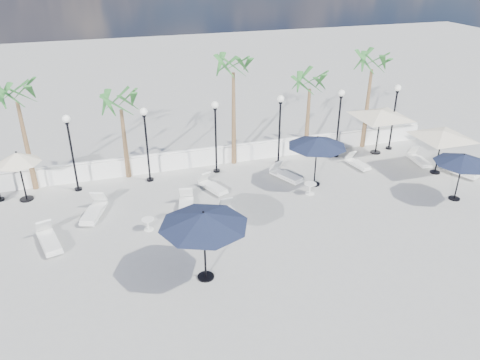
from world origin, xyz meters
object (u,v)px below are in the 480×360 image
object	(u,v)px
lounger_7	(358,163)
parasol_navy_right	(463,159)
lounger_4	(186,206)
lounger_5	(286,175)
lounger_3	(231,215)
lounger_1	(94,211)
parasol_cream_sq_b	(381,110)
lounger_8	(459,170)
lounger_2	(213,186)
parasol_navy_left	(204,219)
lounger_0	(49,240)
lounger_6	(419,159)
parasol_navy_mid	(317,142)
parasol_cream_sq_a	(443,131)
parasol_cream_small	(17,159)

from	to	relation	value
lounger_7	parasol_navy_right	world-z (taller)	parasol_navy_right
lounger_4	lounger_7	distance (m)	9.99
lounger_5	lounger_3	bearing A→B (deg)	-166.39
lounger_1	parasol_cream_sq_b	xyz separation A→B (m)	(15.74, 2.53, 2.31)
lounger_1	lounger_4	world-z (taller)	lounger_1
lounger_8	parasol_cream_sq_b	bearing A→B (deg)	100.66
lounger_2	parasol_navy_left	xyz separation A→B (m)	(-1.92, -6.47, 2.21)
lounger_0	lounger_7	distance (m)	15.82
lounger_8	parasol_cream_sq_b	world-z (taller)	parasol_cream_sq_b
lounger_0	lounger_6	world-z (taller)	lounger_0
lounger_3	parasol_navy_right	world-z (taller)	parasol_navy_right
lounger_0	lounger_1	size ratio (longest dim) A/B	0.97
parasol_navy_mid	parasol_cream_sq_a	distance (m)	6.72
lounger_1	lounger_8	distance (m)	18.36
lounger_3	parasol_cream_sq_a	xyz separation A→B (m)	(11.60, 1.30, 2.10)
lounger_1	parasol_navy_right	bearing A→B (deg)	7.78
lounger_2	lounger_3	bearing A→B (deg)	-110.37
lounger_4	parasol_navy_mid	distance (m)	6.98
lounger_0	parasol_navy_right	bearing A→B (deg)	-19.83
lounger_1	parasol_cream_sq_b	bearing A→B (deg)	28.88
lounger_5	lounger_6	distance (m)	7.75
lounger_0	parasol_navy_right	distance (m)	18.20
lounger_4	parasol_cream_sq_b	xyz separation A→B (m)	(11.79, 3.27, 2.32)
lounger_0	parasol_cream_sq_a	distance (m)	19.20
lounger_6	lounger_7	bearing A→B (deg)	176.83
lounger_1	lounger_5	size ratio (longest dim) A/B	1.09
lounger_6	parasol_navy_right	bearing A→B (deg)	-96.97
lounger_8	parasol_cream_small	world-z (taller)	parasol_cream_small
lounger_2	parasol_cream_small	world-z (taller)	parasol_cream_small
lounger_7	parasol_navy_right	distance (m)	5.55
lounger_2	lounger_7	distance (m)	8.17
lounger_5	parasol_navy_mid	bearing A→B (deg)	-65.73
lounger_7	lounger_0	bearing A→B (deg)	-178.97
lounger_1	parasol_navy_left	bearing A→B (deg)	-37.15
lounger_4	parasol_cream_sq_a	world-z (taller)	parasol_cream_sq_a
lounger_1	lounger_6	xyz separation A→B (m)	(17.22, 0.56, -0.03)
lounger_3	parasol_cream_small	bearing A→B (deg)	149.35
lounger_3	parasol_cream_sq_a	bearing A→B (deg)	3.51
lounger_8	parasol_navy_mid	size ratio (longest dim) A/B	0.72
parasol_navy_left	parasol_cream_small	world-z (taller)	parasol_navy_left
lounger_8	parasol_navy_right	distance (m)	3.49
parasol_navy_right	parasol_cream_sq_a	world-z (taller)	parasol_cream_sq_a
lounger_0	lounger_4	xyz separation A→B (m)	(5.73, 1.10, -0.00)
lounger_8	parasol_navy_mid	bearing A→B (deg)	147.81
lounger_4	parasol_cream_sq_b	world-z (taller)	parasol_cream_sq_b
lounger_5	parasol_cream_sq_a	world-z (taller)	parasol_cream_sq_a
lounger_3	lounger_8	world-z (taller)	lounger_8
parasol_navy_mid	parasol_navy_left	bearing A→B (deg)	-141.22
lounger_7	parasol_navy_mid	size ratio (longest dim) A/B	0.59
lounger_0	lounger_4	distance (m)	5.83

